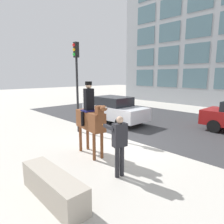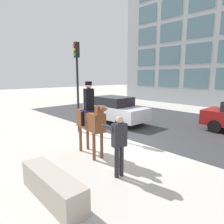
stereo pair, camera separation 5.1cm
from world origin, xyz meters
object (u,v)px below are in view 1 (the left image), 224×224
object	(u,v)px
mounted_horse_lead	(91,118)
street_car_near_lane	(114,109)
traffic_light	(77,74)
planter_ledge	(53,186)
pedestrian_bystander	(119,142)

from	to	relation	value
mounted_horse_lead	street_car_near_lane	bearing A→B (deg)	135.46
traffic_light	street_car_near_lane	bearing A→B (deg)	94.90
mounted_horse_lead	street_car_near_lane	world-z (taller)	mounted_horse_lead
mounted_horse_lead	traffic_light	bearing A→B (deg)	163.09
mounted_horse_lead	traffic_light	xyz separation A→B (m)	(-2.89, 1.38, 1.59)
mounted_horse_lead	planter_ledge	bearing A→B (deg)	-47.57
pedestrian_bystander	street_car_near_lane	distance (m)	6.77
street_car_near_lane	traffic_light	world-z (taller)	traffic_light
mounted_horse_lead	pedestrian_bystander	xyz separation A→B (m)	(1.84, -0.41, -0.32)
street_car_near_lane	planter_ledge	distance (m)	8.00
pedestrian_bystander	street_car_near_lane	bearing A→B (deg)	-30.49
pedestrian_bystander	traffic_light	size ratio (longest dim) A/B	0.40
street_car_near_lane	traffic_light	size ratio (longest dim) A/B	0.95
pedestrian_bystander	planter_ledge	distance (m)	2.04
mounted_horse_lead	traffic_light	world-z (taller)	traffic_light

